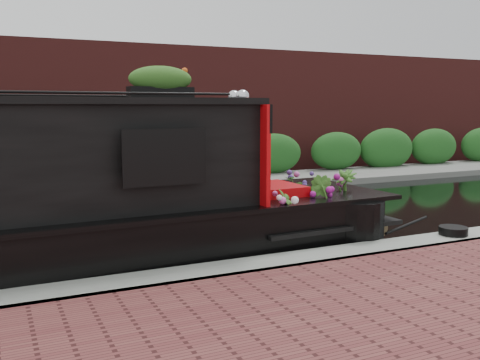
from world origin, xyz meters
name	(u,v)px	position (x,y,z in m)	size (l,w,h in m)	color
ground	(195,226)	(0.00, 0.00, 0.00)	(80.00, 80.00, 0.00)	black
near_bank_coping	(286,278)	(0.00, -3.30, 0.00)	(40.00, 0.60, 0.50)	gray
far_bank_path	(137,193)	(0.00, 4.20, 0.00)	(40.00, 2.40, 0.34)	slate
far_hedge	(129,188)	(0.00, 5.10, 0.00)	(40.00, 1.10, 2.80)	#1F561D
far_brick_wall	(112,178)	(0.00, 7.20, 0.00)	(40.00, 1.00, 8.00)	#5C201F
rope_fender	(371,226)	(2.43, -1.94, 0.17)	(0.33, 0.33, 0.44)	brown
coiled_mooring_rope	(453,231)	(2.91, -3.23, 0.31)	(0.42, 0.42, 0.12)	black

